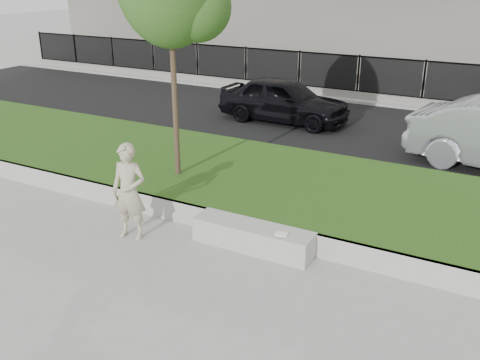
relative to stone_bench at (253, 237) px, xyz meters
The scene contains 10 objects.
ground 1.36m from the stone_bench, 143.48° to the right, with size 90.00×90.00×0.00m, color gray.
grass_bank 2.45m from the stone_bench, 116.15° to the left, with size 34.00×4.00×0.40m, color #15330C.
grass_kerb 1.11m from the stone_bench, 167.47° to the left, with size 34.00×0.08×0.40m, color #A09D95.
street 7.78m from the stone_bench, 97.99° to the left, with size 34.00×7.00×0.04m, color black.
far_pavement 12.25m from the stone_bench, 95.06° to the left, with size 34.00×3.00×0.12m, color gray.
iron_fence 11.26m from the stone_bench, 95.51° to the left, with size 32.00×0.30×1.50m.
stone_bench is the anchor object (origin of this frame).
man 2.21m from the stone_bench, 162.66° to the right, with size 0.61×0.40×1.68m, color #B5A98B.
book 0.59m from the stone_bench, ahead, with size 0.20×0.14×0.02m, color white.
car_dark 7.91m from the stone_bench, 110.56° to the left, with size 1.57×3.91×1.33m, color black.
Camera 1 is at (4.64, -6.20, 4.31)m, focal length 40.00 mm.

